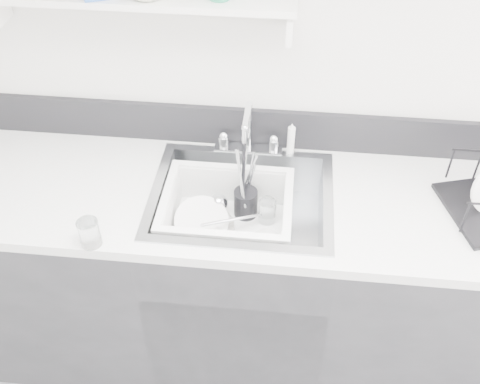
# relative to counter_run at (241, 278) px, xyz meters

# --- Properties ---
(room_shell) EXTENTS (3.50, 3.00, 2.60)m
(room_shell) POSITION_rel_counter_run_xyz_m (0.00, -0.80, 1.22)
(room_shell) COLOR silver
(room_shell) RESTS_ON ground
(counter_run) EXTENTS (3.20, 0.62, 0.92)m
(counter_run) POSITION_rel_counter_run_xyz_m (0.00, 0.00, 0.00)
(counter_run) COLOR #27272A
(counter_run) RESTS_ON ground
(backsplash) EXTENTS (3.20, 0.02, 0.16)m
(backsplash) POSITION_rel_counter_run_xyz_m (0.00, 0.30, 0.54)
(backsplash) COLOR black
(backsplash) RESTS_ON counter_run
(sink) EXTENTS (0.64, 0.52, 0.20)m
(sink) POSITION_rel_counter_run_xyz_m (0.00, 0.00, 0.37)
(sink) COLOR silver
(sink) RESTS_ON counter_run
(faucet) EXTENTS (0.26, 0.18, 0.23)m
(faucet) POSITION_rel_counter_run_xyz_m (0.00, 0.25, 0.52)
(faucet) COLOR silver
(faucet) RESTS_ON counter_run
(side_sprayer) EXTENTS (0.03, 0.03, 0.14)m
(side_sprayer) POSITION_rel_counter_run_xyz_m (0.16, 0.25, 0.53)
(side_sprayer) COLOR white
(side_sprayer) RESTS_ON counter_run
(wall_shelf) EXTENTS (1.00, 0.16, 0.12)m
(wall_shelf) POSITION_rel_counter_run_xyz_m (-0.35, 0.23, 1.05)
(wall_shelf) COLOR silver
(wall_shelf) RESTS_ON room_shell
(wash_tub) EXTENTS (0.50, 0.42, 0.18)m
(wash_tub) POSITION_rel_counter_run_xyz_m (-0.05, -0.02, 0.38)
(wash_tub) COLOR white
(wash_tub) RESTS_ON sink
(plate_stack) EXTENTS (0.24, 0.23, 0.09)m
(plate_stack) POSITION_rel_counter_run_xyz_m (-0.13, -0.04, 0.33)
(plate_stack) COLOR white
(plate_stack) RESTS_ON wash_tub
(utensil_cup) EXTENTS (0.09, 0.09, 0.30)m
(utensil_cup) POSITION_rel_counter_run_xyz_m (0.01, 0.07, 0.37)
(utensil_cup) COLOR black
(utensil_cup) RESTS_ON wash_tub
(ladle) EXTENTS (0.22, 0.28, 0.08)m
(ladle) POSITION_rel_counter_run_xyz_m (-0.05, -0.00, 0.35)
(ladle) COLOR silver
(ladle) RESTS_ON wash_tub
(tumbler_in_tub) EXTENTS (0.08, 0.08, 0.09)m
(tumbler_in_tub) POSITION_rel_counter_run_xyz_m (0.09, 0.04, 0.35)
(tumbler_in_tub) COLOR white
(tumbler_in_tub) RESTS_ON wash_tub
(tumbler_counter) EXTENTS (0.08, 0.08, 0.09)m
(tumbler_counter) POSITION_rel_counter_run_xyz_m (-0.45, -0.28, 0.51)
(tumbler_counter) COLOR white
(tumbler_counter) RESTS_ON counter_run
(bowl_small) EXTENTS (0.11, 0.11, 0.03)m
(bowl_small) POSITION_rel_counter_run_xyz_m (0.10, -0.08, 0.32)
(bowl_small) COLOR white
(bowl_small) RESTS_ON wash_tub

